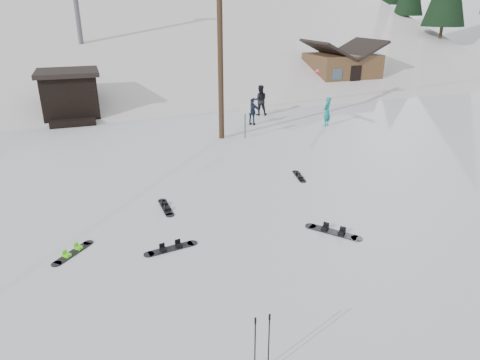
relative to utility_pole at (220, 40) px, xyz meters
name	(u,v)px	position (x,y,z in m)	size (l,w,h in m)	color
ground	(336,335)	(-2.00, -14.00, -4.68)	(200.00, 200.00, 0.00)	white
ski_slope	(124,143)	(-2.00, 41.00, -16.68)	(60.00, 75.00, 45.00)	white
ridge_right	(371,122)	(36.00, 36.00, -15.68)	(34.00, 85.00, 36.00)	white
treeline_right	(404,57)	(34.00, 28.00, -4.68)	(20.00, 60.00, 10.00)	black
treeline_crest	(102,40)	(-2.00, 72.00, -4.68)	(50.00, 6.00, 10.00)	black
utility_pole	(220,40)	(0.00, 0.00, 0.00)	(2.00, 0.26, 9.00)	#3A2819
trail_sign	(245,113)	(1.10, -0.42, -3.41)	(0.50, 0.09, 1.85)	#595B60
lift_hut	(70,95)	(-7.00, 6.94, -3.32)	(3.40, 4.10, 2.75)	black
cabin	(341,70)	(13.00, 10.00, -3.20)	(5.39, 4.40, 3.77)	brown
ski_poles	(262,345)	(-3.77, -14.40, -4.03)	(0.35, 0.09, 1.27)	black
board_scatter_a	(171,248)	(-4.46, -9.66, -4.65)	(1.50, 0.47, 0.11)	black
board_scatter_b	(166,207)	(-4.12, -7.07, -4.65)	(0.31, 1.46, 0.10)	black
board_scatter_c	(73,252)	(-6.96, -9.00, -4.66)	(1.06, 1.10, 0.10)	black
board_scatter_d	(333,232)	(0.15, -10.34, -4.65)	(1.20, 1.41, 0.12)	black
board_scatter_f	(299,176)	(1.24, -6.05, -4.66)	(0.45, 1.29, 0.09)	black
skier_teal	(327,112)	(6.10, 0.30, -3.89)	(0.57, 0.38, 1.57)	#0D857D
skier_dark	(260,100)	(3.64, 3.90, -3.78)	(0.87, 0.68, 1.79)	black
skier_pink	(318,80)	(10.64, 9.32, -3.79)	(1.15, 0.66, 1.78)	#D64B57
skier_navy	(252,112)	(2.36, 1.86, -3.95)	(0.86, 0.36, 1.47)	#17223B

